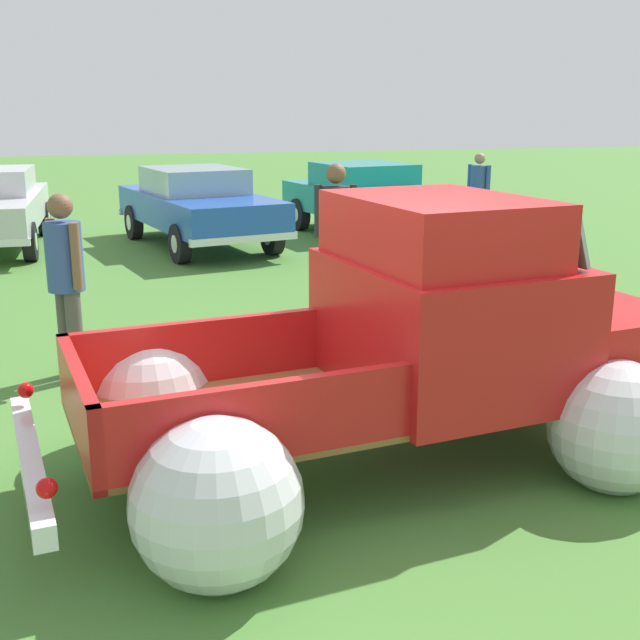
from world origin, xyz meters
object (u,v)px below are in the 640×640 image
vintage_pickup_truck (414,361)px  spectator_1 (478,189)px  spectator_2 (66,275)px  show_car_2 (366,197)px  spectator_0 (336,228)px  show_car_1 (197,204)px

vintage_pickup_truck → spectator_1: bearing=53.6°
vintage_pickup_truck → spectator_2: vintage_pickup_truck is taller
vintage_pickup_truck → show_car_2: 10.50m
spectator_0 → show_car_1: bearing=-158.2°
show_car_2 → spectator_1: bearing=67.0°
show_car_1 → show_car_2: bearing=83.2°
show_car_1 → spectator_2: 7.45m
spectator_1 → spectator_2: bearing=-166.5°
vintage_pickup_truck → spectator_0: 4.41m
vintage_pickup_truck → show_car_2: (3.17, 10.01, 0.03)m
vintage_pickup_truck → show_car_1: (-0.21, 9.73, 0.03)m
show_car_2 → spectator_0: (-2.41, -5.68, 0.29)m
show_car_1 → spectator_1: spectator_1 is taller
spectator_0 → spectator_2: spectator_0 is taller
show_car_1 → spectator_2: bearing=-28.7°
show_car_2 → spectator_2: (-5.58, -7.40, 0.22)m
show_car_2 → spectator_1: size_ratio=2.75×
show_car_1 → spectator_1: (5.57, -0.23, 0.14)m
show_car_2 → spectator_1: (2.18, -0.51, 0.14)m
show_car_2 → spectator_2: size_ratio=2.55×
spectator_0 → spectator_1: bearing=150.0°
show_car_1 → spectator_0: spectator_0 is taller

